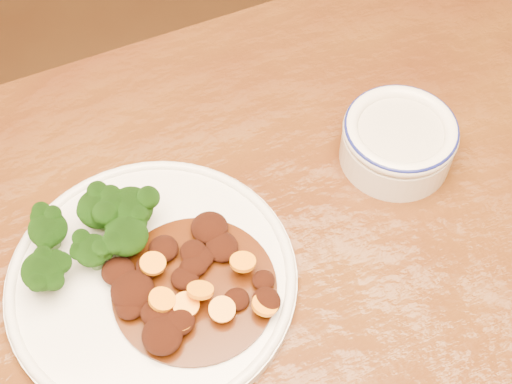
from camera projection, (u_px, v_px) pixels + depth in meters
name	position (u px, v px, depth m)	size (l,w,h in m)	color
dining_table	(248.00, 362.00, 0.79)	(1.60, 1.08, 0.75)	#58310F
dinner_plate	(152.00, 279.00, 0.75)	(0.31, 0.31, 0.02)	white
broccoli_florets	(95.00, 230.00, 0.75)	(0.15, 0.10, 0.05)	#568444
mince_stew	(183.00, 284.00, 0.73)	(0.18, 0.17, 0.04)	#3F1C06
dip_bowl	(398.00, 140.00, 0.83)	(0.13, 0.13, 0.06)	white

